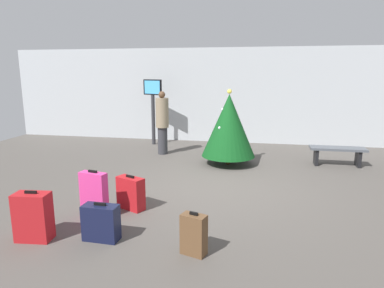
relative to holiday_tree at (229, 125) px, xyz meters
name	(u,v)px	position (x,y,z in m)	size (l,w,h in m)	color
ground_plane	(214,187)	(-0.12, -1.90, -1.03)	(16.00, 16.00, 0.00)	#514C47
back_wall	(233,96)	(-0.12, 3.01, 0.56)	(16.00, 0.20, 3.18)	#B7BCC1
holiday_tree	(229,125)	(0.00, 0.00, 0.00)	(1.38, 1.38, 1.96)	#4C3319
flight_info_kiosk	(153,101)	(-2.68, 2.07, 0.40)	(0.69, 0.36, 2.14)	#333338
waiting_bench	(337,152)	(2.78, 0.40, -0.68)	(1.37, 0.44, 0.48)	#4C5159
traveller_0	(162,121)	(-2.00, 0.79, -0.06)	(0.52, 0.52, 1.84)	#333338
suitcase_0	(131,193)	(-1.42, -3.32, -0.74)	(0.55, 0.41, 0.61)	#B2191E
suitcase_1	(94,195)	(-1.90, -3.75, -0.65)	(0.49, 0.26, 0.80)	#E5388C
suitcase_2	(101,223)	(-1.42, -4.49, -0.77)	(0.52, 0.26, 0.56)	#141938
suitcase_3	(33,217)	(-2.37, -4.67, -0.68)	(0.52, 0.32, 0.74)	#B2191E
suitcase_4	(194,235)	(-0.05, -4.62, -0.75)	(0.37, 0.27, 0.59)	brown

